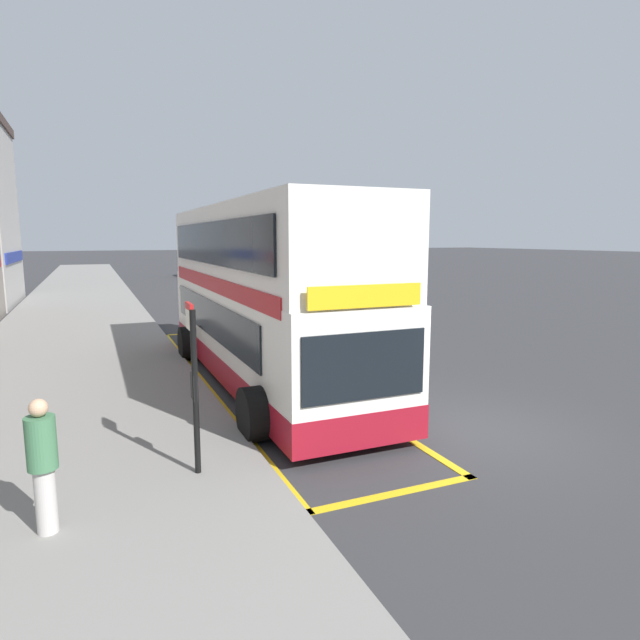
{
  "coord_description": "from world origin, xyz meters",
  "views": [
    {
      "loc": [
        -6.38,
        -7.72,
        3.62
      ],
      "look_at": [
        -1.06,
        4.64,
        1.54
      ],
      "focal_mm": 29.9,
      "sensor_mm": 36.0,
      "label": 1
    }
  ],
  "objects_px": {
    "parked_car_black_far": "(192,268)",
    "pedestrian_waiting_near_sign": "(43,461)",
    "double_decker_bus": "(261,300)",
    "bus_stop_sign": "(194,373)"
  },
  "relations": [
    {
      "from": "parked_car_black_far",
      "to": "pedestrian_waiting_near_sign",
      "type": "xyz_separation_m",
      "value": [
        -9.56,
        -44.75,
        0.23
      ]
    },
    {
      "from": "double_decker_bus",
      "to": "pedestrian_waiting_near_sign",
      "type": "bearing_deg",
      "value": -126.54
    },
    {
      "from": "parked_car_black_far",
      "to": "bus_stop_sign",
      "type": "bearing_deg",
      "value": 79.52
    },
    {
      "from": "parked_car_black_far",
      "to": "pedestrian_waiting_near_sign",
      "type": "distance_m",
      "value": 45.76
    },
    {
      "from": "parked_car_black_far",
      "to": "pedestrian_waiting_near_sign",
      "type": "relative_size",
      "value": 2.55
    },
    {
      "from": "parked_car_black_far",
      "to": "pedestrian_waiting_near_sign",
      "type": "bearing_deg",
      "value": 77.33
    },
    {
      "from": "double_decker_bus",
      "to": "parked_car_black_far",
      "type": "distance_m",
      "value": 38.93
    },
    {
      "from": "bus_stop_sign",
      "to": "parked_car_black_far",
      "type": "bearing_deg",
      "value": 80.13
    },
    {
      "from": "bus_stop_sign",
      "to": "pedestrian_waiting_near_sign",
      "type": "relative_size",
      "value": 1.54
    },
    {
      "from": "bus_stop_sign",
      "to": "parked_car_black_far",
      "type": "xyz_separation_m",
      "value": [
        7.61,
        43.73,
        -0.85
      ]
    }
  ]
}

